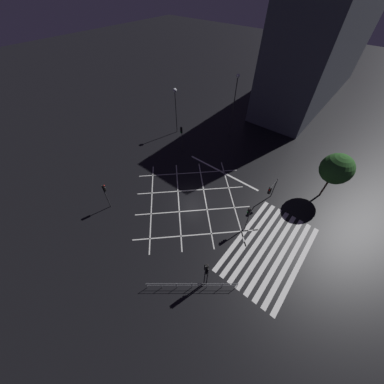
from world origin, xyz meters
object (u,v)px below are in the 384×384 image
object	(u,v)px
street_lamp_west	(175,99)
street_tree_near	(337,169)
traffic_light_ne_main	(182,134)
street_lamp_east	(235,96)
traffic_light_nw_main	(105,192)
traffic_light_median_south	(248,215)
traffic_light_se_main	(272,189)
traffic_light_sw_cross	(207,273)
traffic_light_sw_main	(206,271)

from	to	relation	value
street_lamp_west	street_tree_near	size ratio (longest dim) A/B	1.19
street_lamp_west	traffic_light_ne_main	bearing A→B (deg)	-129.49
street_lamp_east	street_lamp_west	xyz separation A→B (m)	(-5.20, 7.92, -0.96)
traffic_light_nw_main	traffic_light_median_south	world-z (taller)	traffic_light_median_south
traffic_light_se_main	traffic_light_sw_cross	xyz separation A→B (m)	(-13.22, -0.12, -0.01)
street_lamp_west	street_tree_near	bearing A→B (deg)	-88.60
traffic_light_nw_main	street_lamp_west	distance (m)	19.27
traffic_light_nw_main	traffic_light_median_south	distance (m)	16.68
traffic_light_nw_main	traffic_light_sw_main	size ratio (longest dim) A/B	0.97
traffic_light_ne_main	street_tree_near	size ratio (longest dim) A/B	0.66
traffic_light_se_main	street_tree_near	xyz separation A→B (m)	(5.55, -4.91, 2.24)
street_lamp_east	street_tree_near	xyz separation A→B (m)	(-4.59, -17.17, -2.35)
traffic_light_ne_main	traffic_light_nw_main	world-z (taller)	traffic_light_ne_main
traffic_light_median_south	street_lamp_east	bearing A→B (deg)	-52.20
traffic_light_sw_cross	street_lamp_west	size ratio (longest dim) A/B	0.43
traffic_light_sw_main	street_tree_near	size ratio (longest dim) A/B	0.60
traffic_light_ne_main	street_tree_near	world-z (taller)	street_tree_near
traffic_light_median_south	street_tree_near	distance (m)	12.28
traffic_light_sw_cross	street_lamp_west	bearing A→B (deg)	-41.81
traffic_light_ne_main	traffic_light_median_south	xyz separation A→B (m)	(-6.71, -15.53, -0.35)
traffic_light_sw_cross	street_tree_near	xyz separation A→B (m)	(18.77, -4.79, 2.26)
street_lamp_west	traffic_light_sw_main	bearing A→B (deg)	-132.05
traffic_light_se_main	traffic_light_sw_cross	bearing A→B (deg)	0.53
traffic_light_se_main	street_lamp_east	distance (m)	16.56
traffic_light_median_south	street_lamp_east	xyz separation A→B (m)	(15.60, 12.10, 4.27)
street_lamp_east	street_lamp_west	world-z (taller)	street_lamp_east
traffic_light_nw_main	traffic_light_median_south	bearing A→B (deg)	-62.02
traffic_light_sw_cross	street_lamp_east	size ratio (longest dim) A/B	0.33
street_tree_near	traffic_light_sw_cross	bearing A→B (deg)	165.69
street_lamp_west	traffic_light_se_main	bearing A→B (deg)	-103.75
traffic_light_sw_main	traffic_light_sw_cross	bearing A→B (deg)	-45.61
traffic_light_median_south	street_tree_near	world-z (taller)	street_tree_near
traffic_light_se_main	traffic_light_median_south	bearing A→B (deg)	-1.72
traffic_light_nw_main	traffic_light_sw_main	bearing A→B (deg)	-90.04
traffic_light_median_south	street_tree_near	bearing A→B (deg)	-114.73
traffic_light_nw_main	street_lamp_east	size ratio (longest dim) A/B	0.37
traffic_light_nw_main	street_tree_near	xyz separation A→B (m)	(18.84, -19.80, 1.92)
traffic_light_sw_cross	street_lamp_east	bearing A→B (deg)	-62.06
traffic_light_sw_cross	street_lamp_east	distance (m)	26.84
traffic_light_nw_main	street_lamp_west	bearing A→B (deg)	16.17
street_lamp_east	street_lamp_west	bearing A→B (deg)	123.30
traffic_light_median_south	traffic_light_sw_cross	distance (m)	7.77
traffic_light_sw_main	street_lamp_east	size ratio (longest dim) A/B	0.38
traffic_light_ne_main	traffic_light_se_main	bearing A→B (deg)	85.47
traffic_light_se_main	traffic_light_median_south	world-z (taller)	traffic_light_median_south
traffic_light_median_south	traffic_light_sw_cross	xyz separation A→B (m)	(-7.76, -0.29, -0.34)
traffic_light_se_main	street_tree_near	bearing A→B (deg)	138.51
traffic_light_sw_cross	street_tree_near	bearing A→B (deg)	-104.31
traffic_light_sw_cross	street_tree_near	size ratio (longest dim) A/B	0.51
traffic_light_median_south	traffic_light_sw_cross	bearing A→B (deg)	92.12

